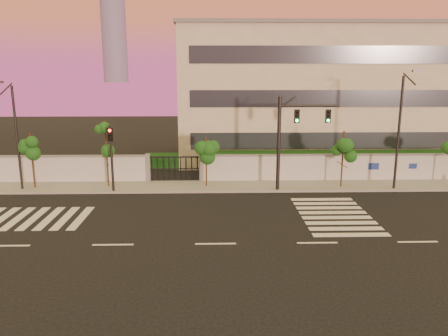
# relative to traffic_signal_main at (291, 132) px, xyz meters

# --- Properties ---
(ground) EXTENTS (120.00, 120.00, 0.00)m
(ground) POSITION_rel_traffic_signal_main_xyz_m (-5.21, -9.31, -4.16)
(ground) COLOR black
(ground) RESTS_ON ground
(sidewalk) EXTENTS (60.00, 3.00, 0.15)m
(sidewalk) POSITION_rel_traffic_signal_main_xyz_m (-5.21, 1.19, -4.09)
(sidewalk) COLOR gray
(sidewalk) RESTS_ON ground
(perimeter_wall) EXTENTS (60.00, 0.36, 2.20)m
(perimeter_wall) POSITION_rel_traffic_signal_main_xyz_m (-5.10, 2.69, -3.09)
(perimeter_wall) COLOR silver
(perimeter_wall) RESTS_ON ground
(hedge_row) EXTENTS (41.00, 4.25, 1.80)m
(hedge_row) POSITION_rel_traffic_signal_main_xyz_m (-4.04, 5.43, -3.34)
(hedge_row) COLOR #0F330F
(hedge_row) RESTS_ON ground
(institutional_building) EXTENTS (24.40, 12.40, 12.25)m
(institutional_building) POSITION_rel_traffic_signal_main_xyz_m (3.79, 12.67, 1.99)
(institutional_building) COLOR beige
(institutional_building) RESTS_ON ground
(road_markings) EXTENTS (57.00, 7.62, 0.02)m
(road_markings) POSITION_rel_traffic_signal_main_xyz_m (-6.79, -5.56, -4.15)
(road_markings) COLOR silver
(road_markings) RESTS_ON ground
(street_tree_b) EXTENTS (1.47, 1.17, 4.03)m
(street_tree_b) POSITION_rel_traffic_signal_main_xyz_m (-17.98, 0.98, -1.19)
(street_tree_b) COLOR #382314
(street_tree_b) RESTS_ON ground
(street_tree_c) EXTENTS (1.33, 1.06, 4.85)m
(street_tree_c) POSITION_rel_traffic_signal_main_xyz_m (-12.83, 1.24, -0.60)
(street_tree_c) COLOR #382314
(street_tree_c) RESTS_ON ground
(street_tree_d) EXTENTS (1.37, 1.09, 3.69)m
(street_tree_d) POSITION_rel_traffic_signal_main_xyz_m (-5.79, 1.09, -1.44)
(street_tree_d) COLOR #382314
(street_tree_d) RESTS_ON ground
(street_tree_e) EXTENTS (1.41, 1.12, 4.14)m
(street_tree_e) POSITION_rel_traffic_signal_main_xyz_m (3.87, 0.75, -1.11)
(street_tree_e) COLOR #382314
(street_tree_e) RESTS_ON ground
(traffic_signal_main) EXTENTS (4.16, 0.39, 6.59)m
(traffic_signal_main) POSITION_rel_traffic_signal_main_xyz_m (0.00, 0.00, 0.00)
(traffic_signal_main) COLOR black
(traffic_signal_main) RESTS_ON ground
(traffic_signal_secondary) EXTENTS (0.37, 0.35, 4.70)m
(traffic_signal_secondary) POSITION_rel_traffic_signal_main_xyz_m (-12.22, -0.07, -1.18)
(traffic_signal_secondary) COLOR black
(traffic_signal_secondary) RESTS_ON ground
(streetlight_west) EXTENTS (0.46, 1.84, 7.63)m
(streetlight_west) POSITION_rel_traffic_signal_main_xyz_m (-18.74, 0.44, -0.04)
(streetlight_west) COLOR black
(streetlight_west) RESTS_ON ground
(streetlight_east) EXTENTS (0.50, 2.00, 8.31)m
(streetlight_east) POSITION_rel_traffic_signal_main_xyz_m (7.44, -0.05, 0.33)
(streetlight_east) COLOR black
(streetlight_east) RESTS_ON ground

